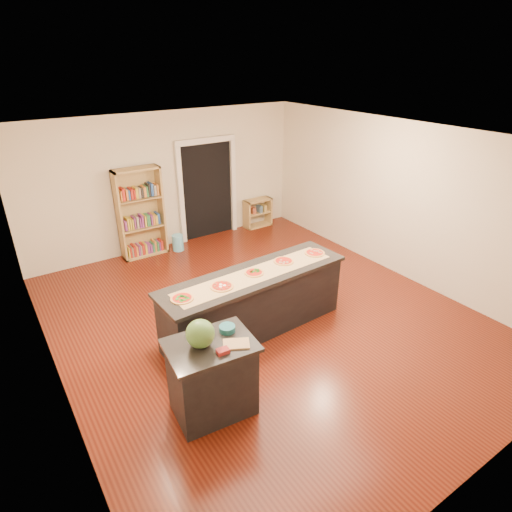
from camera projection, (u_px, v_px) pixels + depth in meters
room at (264, 236)px, 6.23m from camera, size 6.00×7.00×2.80m
doorway at (207, 184)px, 9.36m from camera, size 1.40×0.09×2.21m
kitchen_island at (255, 302)px, 6.33m from camera, size 2.91×0.79×0.96m
side_counter at (212, 378)px, 4.86m from camera, size 0.97×0.71×0.96m
bookshelf at (141, 213)px, 8.55m from camera, size 0.91×0.32×1.82m
low_shelf at (258, 213)px, 10.24m from camera, size 0.68×0.29×0.68m
waste_bin at (178, 243)px, 9.06m from camera, size 0.23×0.23×0.34m
kraft_paper at (256, 274)px, 6.10m from camera, size 2.54×0.57×0.00m
watermelon at (200, 334)px, 4.56m from camera, size 0.31×0.31×0.31m
cutting_board at (236, 344)px, 4.64m from camera, size 0.34×0.30×0.02m
package_red at (223, 351)px, 4.51m from camera, size 0.14×0.10×0.05m
package_teal at (227, 329)px, 4.86m from camera, size 0.18×0.18×0.07m
pizza_a at (182, 298)px, 5.49m from camera, size 0.31×0.31×0.02m
pizza_b at (222, 286)px, 5.77m from camera, size 0.31×0.31×0.02m
pizza_c at (254, 273)px, 6.12m from camera, size 0.28×0.28×0.02m
pizza_d at (284, 261)px, 6.46m from camera, size 0.30×0.30×0.02m
pizza_e at (315, 253)px, 6.72m from camera, size 0.32×0.32×0.02m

